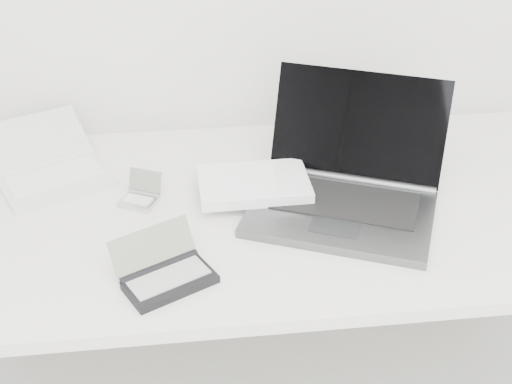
{
  "coord_description": "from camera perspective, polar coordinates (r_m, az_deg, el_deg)",
  "views": [
    {
      "loc": [
        -0.19,
        0.18,
        1.64
      ],
      "look_at": [
        -0.03,
        1.51,
        0.79
      ],
      "focal_mm": 50.0,
      "sensor_mm": 36.0,
      "label": 1
    }
  ],
  "objects": [
    {
      "name": "laptop_large",
      "position": [
        1.65,
        5.42,
        0.43
      ],
      "size": [
        0.59,
        0.51,
        0.26
      ],
      "rotation": [
        0.0,
        0.0,
        -0.41
      ],
      "color": "#515356",
      "rests_on": "desk"
    },
    {
      "name": "desk",
      "position": [
        1.68,
        0.85,
        -2.27
      ],
      "size": [
        1.6,
        0.8,
        0.73
      ],
      "color": "white",
      "rests_on": "ground"
    },
    {
      "name": "palmtop_charcoal",
      "position": [
        1.43,
        -7.27,
        -6.46
      ],
      "size": [
        0.22,
        0.2,
        0.09
      ],
      "rotation": [
        0.0,
        0.0,
        0.47
      ],
      "color": "black",
      "rests_on": "desk"
    },
    {
      "name": "pda_silver",
      "position": [
        1.68,
        -9.22,
        -0.34
      ],
      "size": [
        0.11,
        0.11,
        0.07
      ],
      "rotation": [
        0.0,
        0.0,
        -0.45
      ],
      "color": "silver",
      "rests_on": "desk"
    },
    {
      "name": "netbook_open_white",
      "position": [
        1.82,
        -16.13,
        1.74
      ],
      "size": [
        0.36,
        0.39,
        0.09
      ],
      "rotation": [
        0.0,
        0.0,
        0.43
      ],
      "color": "silver",
      "rests_on": "desk"
    }
  ]
}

